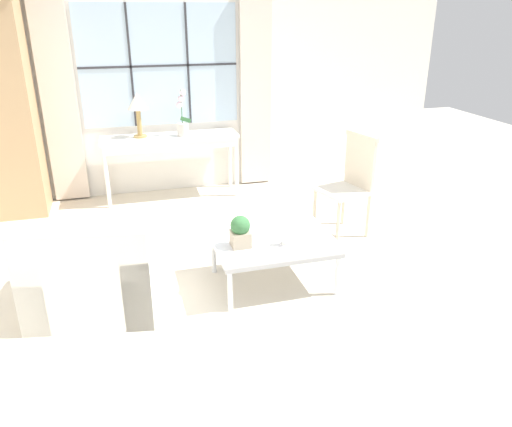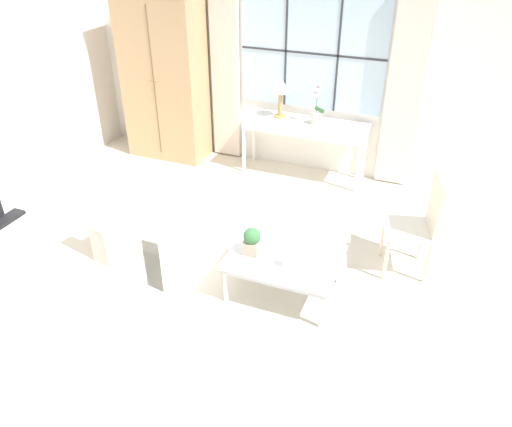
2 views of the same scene
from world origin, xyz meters
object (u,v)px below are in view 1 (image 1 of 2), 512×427
potted_orchid (182,120)px  potted_plant_small (240,231)px  coffee_table (273,243)px  pillar_candle (287,237)px  side_chair_wooden (351,179)px  table_lamp (137,105)px  console_table (170,143)px  armchair_upholstered (95,276)px

potted_orchid → potted_plant_small: 2.39m
coffee_table → pillar_candle: 0.19m
coffee_table → side_chair_wooden: bearing=36.6°
table_lamp → pillar_candle: size_ratio=3.31×
potted_orchid → coffee_table: (0.39, -2.29, -0.58)m
table_lamp → potted_orchid: size_ratio=0.95×
table_lamp → side_chair_wooden: size_ratio=0.50×
potted_plant_small → console_table: bearing=96.1°
potted_orchid → table_lamp: bearing=173.1°
side_chair_wooden → pillar_candle: 1.36m
table_lamp → pillar_candle: bearing=-69.1°
pillar_candle → armchair_upholstered: bearing=173.5°
potted_orchid → potted_plant_small: size_ratio=2.10×
pillar_candle → table_lamp: bearing=110.9°
potted_orchid → pillar_candle: 2.51m
potted_orchid → armchair_upholstered: (-1.01, -2.26, -0.68)m
potted_plant_small → pillar_candle: size_ratio=1.67×
console_table → table_lamp: table_lamp is taller
armchair_upholstered → side_chair_wooden: bearing=17.1°
pillar_candle → potted_orchid: bearing=100.7°
table_lamp → pillar_candle: (0.95, -2.49, -0.66)m
table_lamp → coffee_table: table_lamp is taller
coffee_table → pillar_candle: pillar_candle is taller
potted_orchid → coffee_table: 2.39m
armchair_upholstered → potted_plant_small: size_ratio=4.13×
armchair_upholstered → coffee_table: 1.41m
table_lamp → coffee_table: (0.88, -2.35, -0.77)m
potted_orchid → pillar_candle: size_ratio=3.49×
side_chair_wooden → pillar_candle: side_chair_wooden is taller
coffee_table → pillar_candle: size_ratio=6.38×
potted_orchid → side_chair_wooden: bearing=-46.0°
potted_orchid → armchair_upholstered: bearing=-114.1°
table_lamp → armchair_upholstered: 2.53m
console_table → side_chair_wooden: side_chair_wooden is taller
coffee_table → pillar_candle: (0.07, -0.14, 0.11)m
table_lamp → side_chair_wooden: 2.55m
table_lamp → potted_orchid: potted_orchid is taller
side_chair_wooden → armchair_upholstered: bearing=-162.9°
console_table → table_lamp: size_ratio=3.15×
armchair_upholstered → pillar_candle: (1.47, -0.17, 0.21)m
console_table → side_chair_wooden: (1.60, -1.54, -0.10)m
potted_orchid → side_chair_wooden: 2.12m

